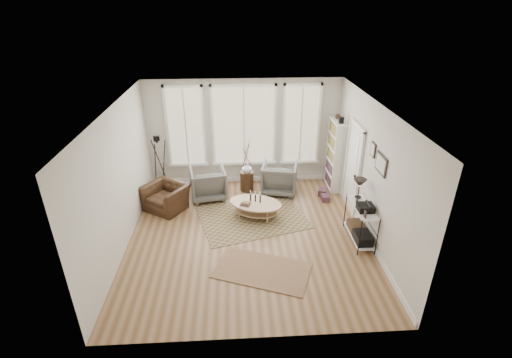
{
  "coord_description": "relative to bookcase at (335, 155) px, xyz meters",
  "views": [
    {
      "loc": [
        -0.24,
        -6.81,
        4.79
      ],
      "look_at": [
        0.2,
        0.6,
        1.1
      ],
      "focal_mm": 26.0,
      "sensor_mm": 36.0,
      "label": 1
    }
  ],
  "objects": [
    {
      "name": "accent_chair",
      "position": [
        -4.42,
        -0.92,
        -0.64
      ],
      "size": [
        1.28,
        1.24,
        0.63
      ],
      "primitive_type": "imported",
      "rotation": [
        0.0,
        0.0,
        -0.58
      ],
      "color": "#3B2617",
      "rests_on": "ground"
    },
    {
      "name": "bookcase",
      "position": [
        0.0,
        0.0,
        0.0
      ],
      "size": [
        0.31,
        0.85,
        2.06
      ],
      "color": "white",
      "rests_on": "ground"
    },
    {
      "name": "rug_main",
      "position": [
        -2.32,
        -1.48,
        -0.95
      ],
      "size": [
        2.83,
        2.4,
        0.01
      ],
      "primitive_type": "cube",
      "rotation": [
        0.0,
        0.0,
        0.27
      ],
      "color": "brown",
      "rests_on": "ground"
    },
    {
      "name": "door",
      "position": [
        0.13,
        -1.08,
        0.17
      ],
      "size": [
        0.09,
        1.06,
        2.22
      ],
      "color": "white",
      "rests_on": "ground"
    },
    {
      "name": "side_table",
      "position": [
        -2.39,
        -0.07,
        -0.22
      ],
      "size": [
        0.36,
        0.36,
        1.52
      ],
      "color": "#3B2617",
      "rests_on": "ground"
    },
    {
      "name": "rug_runner",
      "position": [
        -2.23,
        -3.41,
        -0.94
      ],
      "size": [
        2.04,
        1.58,
        0.01
      ],
      "primitive_type": "cube",
      "rotation": [
        0.0,
        0.0,
        -0.37
      ],
      "color": "brown",
      "rests_on": "ground"
    },
    {
      "name": "armchair_left",
      "position": [
        -3.41,
        -0.4,
        -0.54
      ],
      "size": [
        1.02,
        1.04,
        0.82
      ],
      "primitive_type": "imported",
      "rotation": [
        0.0,
        0.0,
        3.32
      ],
      "color": "slate",
      "rests_on": "ground"
    },
    {
      "name": "book_stack_far",
      "position": [
        -0.39,
        -0.78,
        -0.88
      ],
      "size": [
        0.2,
        0.25,
        0.16
      ],
      "primitive_type": "cube",
      "rotation": [
        0.0,
        0.0,
        0.01
      ],
      "color": "maroon",
      "rests_on": "ground"
    },
    {
      "name": "bay_window",
      "position": [
        -2.44,
        0.49,
        0.65
      ],
      "size": [
        4.14,
        0.12,
        2.24
      ],
      "color": "tan",
      "rests_on": "ground"
    },
    {
      "name": "vase",
      "position": [
        -2.39,
        -0.12,
        -0.27
      ],
      "size": [
        0.3,
        0.3,
        0.27
      ],
      "primitive_type": "imported",
      "rotation": [
        0.0,
        0.0,
        -0.14
      ],
      "color": "silver",
      "rests_on": "side_table"
    },
    {
      "name": "book_stack_near",
      "position": [
        -0.39,
        -0.47,
        -0.87
      ],
      "size": [
        0.3,
        0.33,
        0.18
      ],
      "primitive_type": "cube",
      "rotation": [
        0.0,
        0.0,
        -0.34
      ],
      "color": "maroon",
      "rests_on": "ground"
    },
    {
      "name": "tripod_camera",
      "position": [
        -4.69,
        0.02,
        -0.23
      ],
      "size": [
        0.55,
        0.55,
        1.57
      ],
      "color": "black",
      "rests_on": "ground"
    },
    {
      "name": "armchair_right",
      "position": [
        -1.52,
        -0.21,
        -0.53
      ],
      "size": [
        1.07,
        1.09,
        0.84
      ],
      "primitive_type": "imported",
      "rotation": [
        0.0,
        0.0,
        2.93
      ],
      "color": "slate",
      "rests_on": "ground"
    },
    {
      "name": "low_shelf",
      "position": [
        -0.06,
        -2.52,
        -0.44
      ],
      "size": [
        0.38,
        1.08,
        1.3
      ],
      "color": "white",
      "rests_on": "ground"
    },
    {
      "name": "room",
      "position": [
        -2.42,
        -2.2,
        0.47
      ],
      "size": [
        5.5,
        5.54,
        2.9
      ],
      "color": "#936E4A",
      "rests_on": "ground"
    },
    {
      "name": "coffee_table",
      "position": [
        -2.25,
        -1.46,
        -0.65
      ],
      "size": [
        1.45,
        1.19,
        0.58
      ],
      "color": "tan",
      "rests_on": "ground"
    },
    {
      "name": "wall_art",
      "position": [
        0.14,
        -2.49,
        0.92
      ],
      "size": [
        0.04,
        0.88,
        0.44
      ],
      "color": "black",
      "rests_on": "ground"
    }
  ]
}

